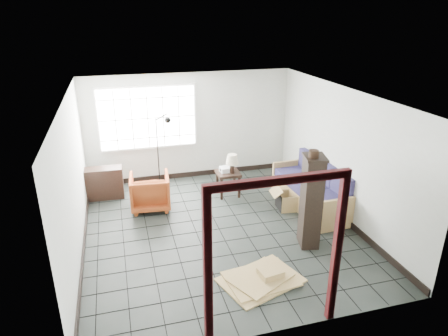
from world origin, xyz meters
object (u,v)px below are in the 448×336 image
object	(u,v)px
armchair	(150,190)
tall_shelf	(311,201)
side_table	(228,176)
futon_sofa	(314,191)

from	to	relation	value
armchair	tall_shelf	bearing A→B (deg)	144.31
side_table	armchair	bearing A→B (deg)	-174.36
futon_sofa	armchair	bearing A→B (deg)	163.51
futon_sofa	armchair	size ratio (longest dim) A/B	2.69
armchair	side_table	bearing A→B (deg)	-169.68
futon_sofa	tall_shelf	xyz separation A→B (m)	(-0.81, -1.36, 0.51)
futon_sofa	tall_shelf	bearing A→B (deg)	-123.36
futon_sofa	tall_shelf	distance (m)	1.66
futon_sofa	tall_shelf	world-z (taller)	tall_shelf
armchair	tall_shelf	xyz separation A→B (m)	(2.58, -2.20, 0.45)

